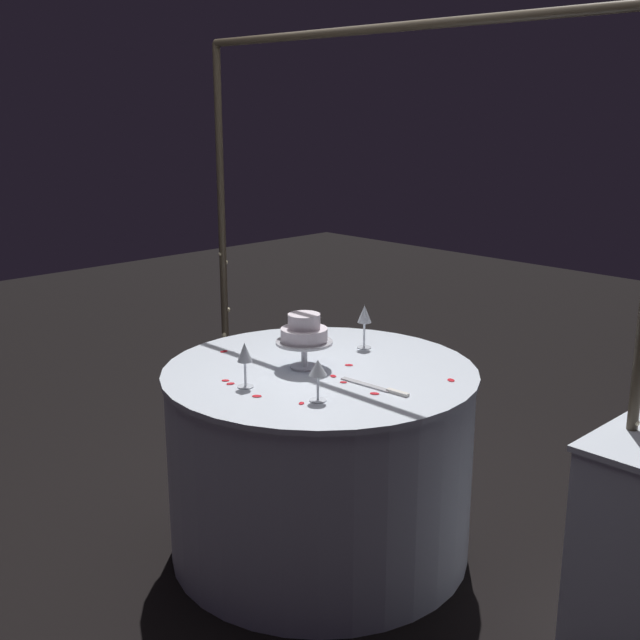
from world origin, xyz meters
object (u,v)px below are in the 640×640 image
object	(u,v)px
cake_knife	(378,388)
main_table	(320,460)
decorative_arch	(386,205)
wine_glass_2	(245,355)
tiered_cake	(304,333)
wine_glass_1	(318,370)
wine_glass_0	(364,316)

from	to	relation	value
cake_knife	main_table	bearing A→B (deg)	178.34
decorative_arch	wine_glass_2	distance (m)	0.85
tiered_cake	wine_glass_1	world-z (taller)	tiered_cake
decorative_arch	wine_glass_1	world-z (taller)	decorative_arch
main_table	wine_glass_2	xyz separation A→B (m)	(-0.04, -0.34, 0.50)
main_table	wine_glass_0	distance (m)	0.62
wine_glass_0	tiered_cake	bearing A→B (deg)	-87.25
tiered_cake	wine_glass_0	size ratio (longest dim) A/B	1.20
tiered_cake	wine_glass_1	distance (m)	0.37
main_table	wine_glass_2	world-z (taller)	wine_glass_2
decorative_arch	tiered_cake	distance (m)	0.61
wine_glass_0	wine_glass_2	world-z (taller)	wine_glass_0
wine_glass_2	cake_knife	size ratio (longest dim) A/B	0.57
tiered_cake	wine_glass_2	bearing A→B (deg)	-87.62
tiered_cake	cake_knife	size ratio (longest dim) A/B	0.74
decorative_arch	wine_glass_1	xyz separation A→B (m)	(0.24, -0.61, -0.49)
cake_knife	wine_glass_0	bearing A→B (deg)	138.32
cake_knife	wine_glass_2	bearing A→B (deg)	-136.90
decorative_arch	main_table	world-z (taller)	decorative_arch
wine_glass_1	wine_glass_0	bearing A→B (deg)	118.56
decorative_arch	tiered_cake	bearing A→B (deg)	-97.55
decorative_arch	wine_glass_0	world-z (taller)	decorative_arch
cake_knife	decorative_arch	bearing A→B (deg)	129.25
decorative_arch	wine_glass_2	bearing A→B (deg)	-93.29
main_table	cake_knife	world-z (taller)	cake_knife
wine_glass_0	decorative_arch	bearing A→B (deg)	29.71
tiered_cake	decorative_arch	bearing A→B (deg)	82.45
decorative_arch	wine_glass_0	distance (m)	0.47
tiered_cake	wine_glass_1	xyz separation A→B (m)	(0.30, -0.21, -0.03)
decorative_arch	main_table	bearing A→B (deg)	-89.82
main_table	tiered_cake	distance (m)	0.53
decorative_arch	wine_glass_0	xyz separation A→B (m)	(-0.07, -0.04, -0.46)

